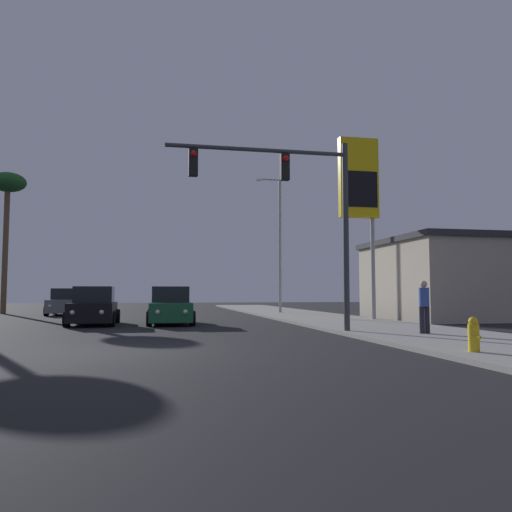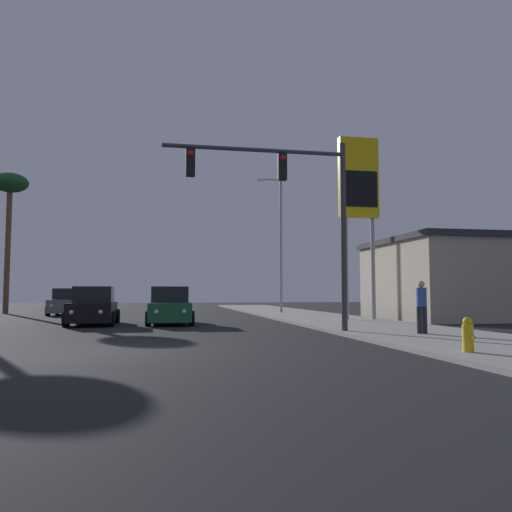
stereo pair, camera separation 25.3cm
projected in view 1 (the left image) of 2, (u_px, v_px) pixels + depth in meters
ground_plane at (113, 352)px, 11.80m from camera, size 120.00×120.00×0.00m
sidewalk_right at (341, 321)px, 23.42m from camera, size 5.00×60.00×0.12m
building_gas_station at (474, 279)px, 27.24m from camera, size 10.30×8.30×4.30m
car_black at (94, 307)px, 21.90m from camera, size 2.04×4.33×1.68m
car_green at (170, 307)px, 22.34m from camera, size 2.04×4.32×1.68m
car_grey at (66, 303)px, 31.67m from camera, size 2.04×4.32×1.68m
traffic_light_mast at (297, 197)px, 16.96m from camera, size 6.30×0.36×6.50m
street_lamp at (278, 237)px, 33.18m from camera, size 1.74×0.24×9.00m
gas_station_sign at (359, 188)px, 24.79m from camera, size 2.00×0.42×9.00m
fire_hydrant at (474, 335)px, 10.89m from camera, size 0.24×0.34×0.76m
pedestrian_on_sidewalk at (424, 304)px, 15.83m from camera, size 0.34×0.32×1.67m
palm_tree_mid at (8, 191)px, 34.14m from camera, size 2.40×2.40×9.65m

